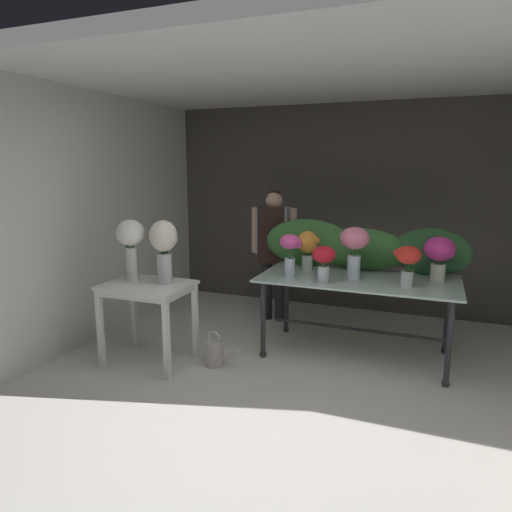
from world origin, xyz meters
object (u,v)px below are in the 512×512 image
Objects in this scene: watering_can at (215,353)px; vase_sunset_lilies at (308,246)px; vase_scarlet_roses at (408,260)px; vase_cream_lisianthus_tall at (164,246)px; vase_fuchsia_freesia at (290,250)px; vase_magenta_peonies at (439,254)px; vase_rosy_stock at (354,245)px; florist at (274,242)px; vase_white_roses_tall at (131,241)px; display_table_glass at (357,289)px; vase_crimson_anemones at (324,260)px; side_table_white at (148,294)px.

vase_sunset_lilies is at bearing 51.93° from watering_can.
vase_scarlet_roses is 0.62× the size of vase_cream_lisianthus_tall.
vase_magenta_peonies is (1.34, 0.35, -0.00)m from vase_fuchsia_freesia.
vase_fuchsia_freesia is at bearing -166.37° from vase_rosy_stock.
florist reaches higher than watering_can.
vase_magenta_peonies is at bearing 15.58° from vase_rosy_stock.
vase_sunset_lilies is (0.08, 0.34, -0.01)m from vase_fuchsia_freesia.
vase_white_roses_tall is at bearing -169.09° from vase_cream_lisianthus_tall.
vase_scarlet_roses is at bearing -29.32° from florist.
florist is at bearing 162.28° from vase_magenta_peonies.
vase_crimson_anemones is at bearing -133.81° from display_table_glass.
vase_white_roses_tall reaches higher than vase_crimson_anemones.
vase_fuchsia_freesia reaches higher than display_table_glass.
vase_fuchsia_freesia is 1.39m from vase_magenta_peonies.
florist is 0.84m from vase_sunset_lilies.
vase_magenta_peonies is 0.79m from vase_rosy_stock.
vase_sunset_lilies is 1.47m from vase_cream_lisianthus_tall.
vase_magenta_peonies is 2.89m from vase_white_roses_tall.
side_table_white is at bearing -155.57° from vase_rosy_stock.
vase_rosy_stock is at bearing 169.67° from vase_scarlet_roses.
vase_crimson_anemones is at bearing -50.31° from florist.
vase_white_roses_tall reaches higher than watering_can.
vase_cream_lisianthus_tall reaches higher than vase_crimson_anemones.
vase_white_roses_tall is 1.00× the size of vase_cream_lisianthus_tall.
vase_fuchsia_freesia is 0.71× the size of vase_white_roses_tall.
display_table_glass is at bearing 26.31° from vase_cream_lisianthus_tall.
vase_fuchsia_freesia is (0.50, -0.94, 0.10)m from florist.
vase_magenta_peonies is (2.54, 1.02, 0.39)m from side_table_white.
vase_sunset_lilies is (-1.26, -0.01, -0.01)m from vase_magenta_peonies.
vase_crimson_anemones is at bearing 21.00° from vase_cream_lisianthus_tall.
vase_fuchsia_freesia is 0.71× the size of vase_cream_lisianthus_tall.
side_table_white is at bearing -150.84° from vase_fuchsia_freesia.
vase_magenta_peonies is at bearing 21.90° from side_table_white.
vase_crimson_anemones is at bearing -138.00° from vase_rosy_stock.
vase_sunset_lilies is 1.18× the size of watering_can.
florist reaches higher than vase_white_roses_tall.
vase_white_roses_tall is (-0.16, -0.00, 0.50)m from side_table_white.
vase_rosy_stock is at bearing -164.42° from vase_magenta_peonies.
vase_magenta_peonies is at bearing 49.50° from vase_scarlet_roses.
vase_rosy_stock is (0.59, 0.14, 0.06)m from vase_fuchsia_freesia.
vase_white_roses_tall is at bearing -160.81° from vase_crimson_anemones.
vase_white_roses_tall is at bearing -179.98° from side_table_white.
vase_scarlet_roses reaches higher than side_table_white.
vase_crimson_anemones is 0.35m from vase_rosy_stock.
florist is 3.72× the size of vase_magenta_peonies.
vase_sunset_lilies is at bearing 38.15° from side_table_white.
vase_magenta_peonies reaches higher than display_table_glass.
vase_rosy_stock is at bearing -21.19° from vase_sunset_lilies.
vase_magenta_peonies is 1.26m from vase_sunset_lilies.
florist is 1.68m from watering_can.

